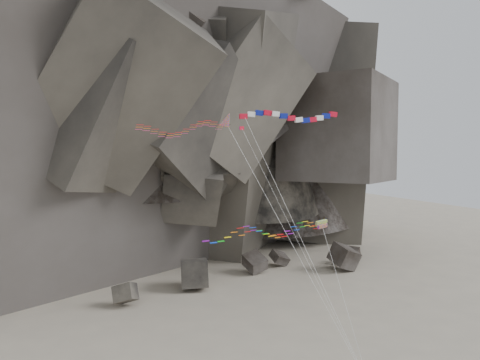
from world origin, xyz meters
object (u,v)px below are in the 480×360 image
banner_kite (290,117)px  pennant_kite (274,193)px  delta_kite (179,128)px  parafoil_kite (262,231)px

banner_kite → pennant_kite: 8.73m
delta_kite → pennant_kite: (8.47, -3.91, -6.41)m
parafoil_kite → pennant_kite: (1.80, 0.84, 3.54)m
banner_kite → pennant_kite: bearing=-128.5°
delta_kite → banner_kite: bearing=-17.6°
banner_kite → delta_kite: bearing=-169.8°
banner_kite → parafoil_kite: size_ratio=1.74×
delta_kite → parafoil_kite: delta_kite is taller
delta_kite → pennant_kite: delta_kite is taller
parafoil_kite → delta_kite: bearing=142.5°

